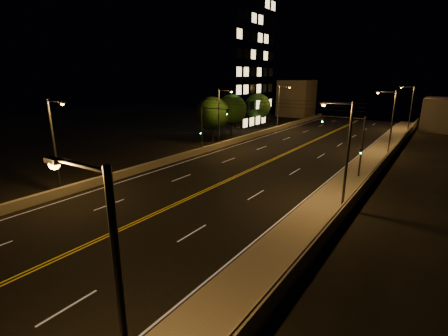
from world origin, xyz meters
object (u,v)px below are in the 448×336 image
Objects in this scene: streetlight_6 at (280,104)px; tree_0 at (212,114)px; traffic_signal_right at (353,140)px; tree_2 at (258,106)px; tree_1 at (232,110)px; streetlight_4 at (55,141)px; streetlight_2 at (390,118)px; traffic_signal_left at (207,125)px; streetlight_5 at (221,114)px; streetlight_0 at (114,300)px; streetlight_3 at (410,105)px; streetlight_1 at (344,149)px; building_tower at (205,65)px.

tree_0 is at bearing -101.22° from streetlight_6.
traffic_signal_right is 34.17m from tree_2.
streetlight_6 is 1.18× the size of tree_1.
streetlight_4 is 28.41m from traffic_signal_right.
streetlight_2 and streetlight_6 have the same top height.
tree_2 is at bearing 102.78° from traffic_signal_left.
streetlight_2 and streetlight_5 have the same top height.
streetlight_2 is (0.00, 43.96, 0.00)m from streetlight_0.
streetlight_4 is (-21.41, -57.10, 0.00)m from streetlight_3.
streetlight_3 is at bearing 49.83° from tree_0.
tree_2 is at bearing -167.24° from streetlight_6.
traffic_signal_left is at bearing 180.00° from traffic_signal_right.
streetlight_0 is 23.77m from streetlight_4.
tree_2 is (-4.38, 44.21, -0.53)m from streetlight_4.
tree_2 is at bearing 95.65° from streetlight_4.
streetlight_1 reaches higher than tree_0.
streetlight_5 is 19.83m from tree_2.
streetlight_0 and streetlight_5 have the same top height.
streetlight_2 is at bearing 57.52° from streetlight_4.
streetlight_1 is at bearing -90.00° from streetlight_3.
streetlight_1 is 29.87m from tree_0.
streetlight_3 is at bearing 40.77° from tree_1.
streetlight_3 is 1.00× the size of streetlight_4.
streetlight_5 is at bearing 166.83° from traffic_signal_right.
streetlight_2 is 1.00× the size of streetlight_5.
streetlight_4 is at bearing -152.56° from streetlight_1.
streetlight_0 is 60.32m from tree_2.
building_tower is (-36.39, -16.42, 7.66)m from streetlight_3.
traffic_signal_right is 24.58m from tree_0.
streetlight_3 reaches higher than tree_1.
streetlight_3 is 40.65m from building_tower.
tree_2 is at bearing 18.40° from building_tower.
streetlight_6 is at bearing 90.00° from streetlight_5.
tree_1 is (-1.01, 7.15, -0.01)m from tree_0.
building_tower is at bearing -161.60° from tree_2.
streetlight_3 and streetlight_4 have the same top height.
streetlight_4 is 0.32× the size of building_tower.
streetlight_3 and streetlight_5 have the same top height.
traffic_signal_left is (1.07, -24.99, -0.91)m from streetlight_6.
streetlight_4 is 1.32× the size of traffic_signal_right.
traffic_signal_right is 0.89× the size of tree_0.
streetlight_3 reaches higher than tree_0.
tree_1 is (-4.50, -10.44, -0.39)m from streetlight_6.
streetlight_2 is (0.00, 22.52, 0.00)m from streetlight_1.
streetlight_3 is 38.69m from streetlight_5.
building_tower reaches higher than streetlight_6.
streetlight_5 is at bearing -37.98° from tree_0.
streetlight_1 is at bearing 27.44° from streetlight_4.
traffic_signal_right is at bearing -17.51° from tree_0.
streetlight_6 reaches higher than traffic_signal_left.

